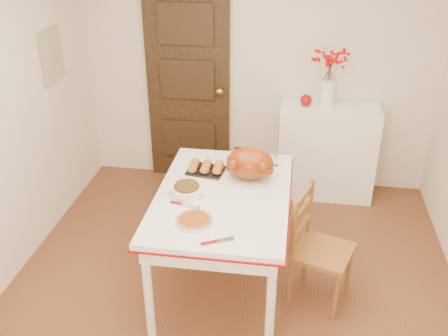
% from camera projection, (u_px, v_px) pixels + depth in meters
% --- Properties ---
extents(floor, '(3.50, 4.00, 0.00)m').
position_uv_depth(floor, '(228.00, 303.00, 3.81)').
color(floor, brown).
rests_on(floor, ground).
extents(wall_back, '(3.50, 0.00, 2.50)m').
position_uv_depth(wall_back, '(258.00, 66.00, 4.98)').
color(wall_back, beige).
rests_on(wall_back, ground).
extents(door_back, '(0.85, 0.06, 2.06)m').
position_uv_depth(door_back, '(188.00, 85.00, 5.15)').
color(door_back, black).
rests_on(door_back, ground).
extents(photo_board, '(0.03, 0.35, 0.45)m').
position_uv_depth(photo_board, '(52.00, 55.00, 4.39)').
color(photo_board, '#CFC285').
rests_on(photo_board, ground).
extents(sideboard, '(0.94, 0.42, 0.94)m').
position_uv_depth(sideboard, '(326.00, 151.00, 5.05)').
color(sideboard, white).
rests_on(sideboard, floor).
extents(kitchen_table, '(0.96, 1.40, 0.84)m').
position_uv_depth(kitchen_table, '(223.00, 242.00, 3.80)').
color(kitchen_table, white).
rests_on(kitchen_table, floor).
extents(chair_oak, '(0.51, 0.51, 0.91)m').
position_uv_depth(chair_oak, '(323.00, 249.00, 3.66)').
color(chair_oak, brown).
rests_on(chair_oak, floor).
extents(berry_vase, '(0.28, 0.28, 0.55)m').
position_uv_depth(berry_vase, '(329.00, 79.00, 4.71)').
color(berry_vase, white).
rests_on(berry_vase, sideboard).
extents(apple, '(0.11, 0.11, 0.11)m').
position_uv_depth(apple, '(306.00, 100.00, 4.84)').
color(apple, '#9A0605').
rests_on(apple, sideboard).
extents(turkey_platter, '(0.50, 0.45, 0.26)m').
position_uv_depth(turkey_platter, '(250.00, 165.00, 3.71)').
color(turkey_platter, '#94370C').
rests_on(turkey_platter, kitchen_table).
extents(pumpkin_pie, '(0.23, 0.23, 0.05)m').
position_uv_depth(pumpkin_pie, '(194.00, 220.00, 3.26)').
color(pumpkin_pie, '#88420F').
rests_on(pumpkin_pie, kitchen_table).
extents(stuffing_dish, '(0.31, 0.26, 0.10)m').
position_uv_depth(stuffing_dish, '(187.00, 189.00, 3.55)').
color(stuffing_dish, '#563813').
rests_on(stuffing_dish, kitchen_table).
extents(rolls_tray, '(0.30, 0.25, 0.07)m').
position_uv_depth(rolls_tray, '(206.00, 167.00, 3.88)').
color(rolls_tray, '#B27C24').
rests_on(rolls_tray, kitchen_table).
extents(pie_server, '(0.22, 0.15, 0.01)m').
position_uv_depth(pie_server, '(217.00, 241.00, 3.09)').
color(pie_server, silver).
rests_on(pie_server, kitchen_table).
extents(carving_knife, '(0.23, 0.10, 0.01)m').
position_uv_depth(carving_knife, '(185.00, 205.00, 3.46)').
color(carving_knife, silver).
rests_on(carving_knife, kitchen_table).
extents(drinking_glass, '(0.07, 0.07, 0.11)m').
position_uv_depth(drinking_glass, '(237.00, 154.00, 4.05)').
color(drinking_glass, white).
rests_on(drinking_glass, kitchen_table).
extents(shaker_pair, '(0.10, 0.04, 0.09)m').
position_uv_depth(shaker_pair, '(272.00, 160.00, 3.97)').
color(shaker_pair, white).
rests_on(shaker_pair, kitchen_table).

